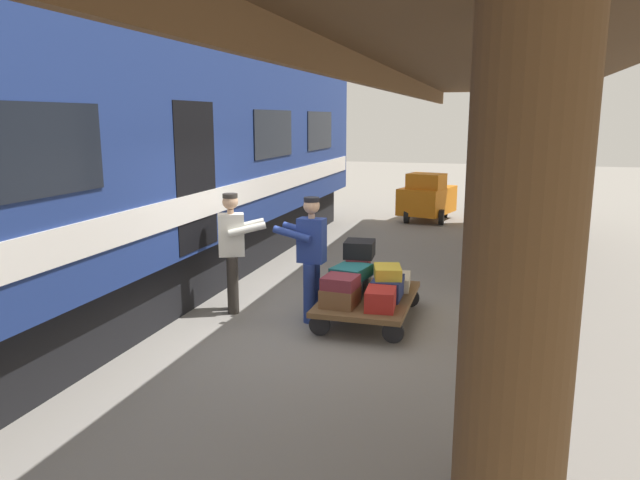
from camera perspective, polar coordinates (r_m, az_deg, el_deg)
name	(u,v)px	position (r m, az deg, el deg)	size (l,w,h in m)	color
ground_plane	(332,327)	(8.01, 1.15, -8.33)	(60.00, 60.00, 0.00)	gray
platform_canopy	(501,70)	(7.29, 16.96, 15.28)	(3.20, 18.86, 3.56)	brown
train_car	(101,166)	(9.07, -20.21, 6.66)	(3.02, 16.91, 4.00)	navy
luggage_cart	(368,299)	(8.21, 4.63, -5.68)	(1.22, 1.87, 0.35)	brown
suitcase_navy_fabric	(388,288)	(8.11, 6.50, -4.57)	(0.38, 0.59, 0.27)	navy
suitcase_brown_leather	(340,296)	(7.74, 1.93, -5.42)	(0.43, 0.47, 0.24)	brown
suitcase_slate_roller	(349,286)	(8.22, 2.84, -4.42)	(0.38, 0.48, 0.24)	#4C515B
suitcase_red_plastic	(381,299)	(7.63, 5.82, -5.64)	(0.36, 0.48, 0.26)	#AD231E
suitcase_cream_canvas	(394,281)	(8.61, 7.09, -3.93)	(0.45, 0.60, 0.18)	beige
suitcase_gray_aluminum	(358,275)	(8.70, 3.64, -3.39)	(0.36, 0.46, 0.27)	#9EA0A5
suitcase_burgundy_valise	(341,282)	(7.66, 1.98, -4.05)	(0.42, 0.41, 0.16)	maroon
suitcase_maroon_trunk	(358,262)	(8.61, 3.70, -2.11)	(0.33, 0.49, 0.14)	maroon
suitcase_yellow_case	(388,272)	(8.08, 6.48, -3.06)	(0.35, 0.47, 0.16)	gold
suitcase_black_hardshell	(360,249)	(8.57, 3.80, -0.86)	(0.41, 0.44, 0.24)	black
suitcase_teal_softside	(351,272)	(8.16, 3.01, -3.07)	(0.43, 0.54, 0.16)	#1E666B
porter_in_overalls	(310,254)	(8.03, -0.94, -1.38)	(0.68, 0.45, 1.70)	navy
porter_by_door	(233,248)	(8.50, -8.32, -0.78)	(0.74, 0.61, 1.70)	#332D28
baggage_tug	(427,198)	(16.31, 10.19, 4.01)	(1.50, 1.92, 1.30)	orange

